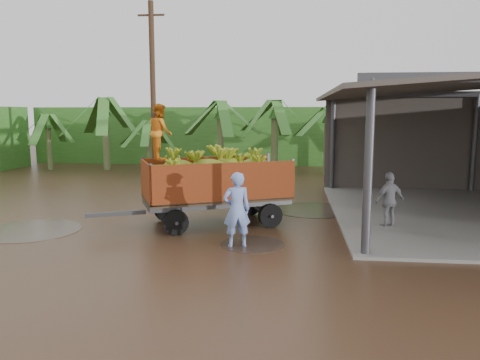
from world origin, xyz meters
name	(u,v)px	position (x,y,z in m)	size (l,w,h in m)	color
ground	(177,216)	(0.00, 0.00, 0.00)	(100.00, 100.00, 0.00)	black
hedge_north	(206,135)	(-2.00, 16.00, 1.80)	(22.00, 3.00, 3.60)	#2D661E
banana_trailer	(214,181)	(1.36, -0.95, 1.27)	(5.66, 3.51, 3.52)	#AF4019
man_blue	(237,210)	(2.29, -3.23, 0.93)	(0.67, 0.44, 1.85)	#7D99E4
man_grey	(389,201)	(6.35, -0.98, 0.81)	(0.95, 0.40, 1.62)	gray
utility_pole	(153,93)	(-2.65, 6.53, 4.11)	(1.20, 0.24, 8.12)	#47301E
banana_plants	(83,142)	(-5.86, 6.09, 1.91)	(25.18, 20.52, 4.21)	#2D661E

